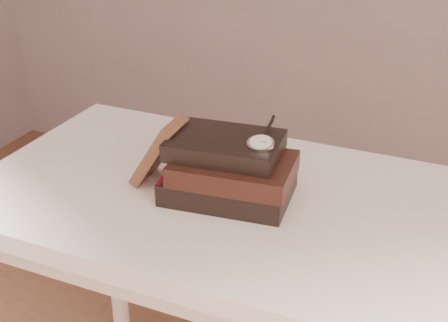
% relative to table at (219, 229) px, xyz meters
% --- Properties ---
extents(table, '(1.00, 0.60, 0.75)m').
position_rel_table_xyz_m(table, '(0.00, 0.00, 0.00)').
color(table, white).
rests_on(table, ground).
extents(book_stack, '(0.27, 0.19, 0.12)m').
position_rel_table_xyz_m(book_stack, '(0.03, -0.01, 0.15)').
color(book_stack, black).
rests_on(book_stack, table).
extents(journal, '(0.10, 0.10, 0.14)m').
position_rel_table_xyz_m(journal, '(-0.13, -0.01, 0.16)').
color(journal, '#46281B').
rests_on(journal, table).
extents(pocket_watch, '(0.06, 0.15, 0.02)m').
position_rel_table_xyz_m(pocket_watch, '(0.09, -0.01, 0.22)').
color(pocket_watch, silver).
rests_on(pocket_watch, book_stack).
extents(eyeglasses, '(0.11, 0.13, 0.05)m').
position_rel_table_xyz_m(eyeglasses, '(-0.07, 0.06, 0.16)').
color(eyeglasses, silver).
rests_on(eyeglasses, book_stack).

